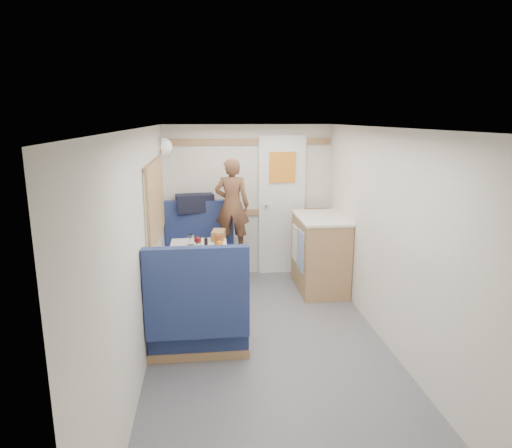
{
  "coord_description": "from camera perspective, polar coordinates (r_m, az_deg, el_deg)",
  "views": [
    {
      "loc": [
        -0.55,
        -3.7,
        2.09
      ],
      "look_at": [
        -0.04,
        0.9,
        1.0
      ],
      "focal_mm": 32.0,
      "sensor_mm": 36.0,
      "label": 1
    }
  ],
  "objects": [
    {
      "name": "wall_right",
      "position": [
        4.2,
        17.12,
        -2.41
      ],
      "size": [
        0.02,
        4.5,
        2.0
      ],
      "primitive_type": "cube",
      "color": "silver",
      "rests_on": "floor"
    },
    {
      "name": "dinette_table",
      "position": [
        4.95,
        -7.16,
        -4.83
      ],
      "size": [
        0.62,
        0.92,
        0.72
      ],
      "color": "white",
      "rests_on": "floor"
    },
    {
      "name": "orange_fruit",
      "position": [
        4.86,
        -4.58,
        -2.52
      ],
      "size": [
        0.07,
        0.07,
        0.07
      ],
      "primitive_type": "sphere",
      "color": "orange",
      "rests_on": "tray"
    },
    {
      "name": "wall_back",
      "position": [
        6.08,
        -1.0,
        2.89
      ],
      "size": [
        2.2,
        0.02,
        2.0
      ],
      "primitive_type": "cube",
      "color": "silver",
      "rests_on": "floor"
    },
    {
      "name": "dome_light",
      "position": [
        5.59,
        -11.47,
        9.47
      ],
      "size": [
        0.2,
        0.2,
        0.2
      ],
      "primitive_type": "sphere",
      "color": "white",
      "rests_on": "wall_left"
    },
    {
      "name": "person",
      "position": [
        5.62,
        -3.01,
        2.37
      ],
      "size": [
        0.47,
        0.35,
        1.17
      ],
      "primitive_type": "imported",
      "rotation": [
        0.0,
        0.0,
        2.95
      ],
      "color": "brown",
      "rests_on": "bench_far"
    },
    {
      "name": "wall_left",
      "position": [
        3.9,
        -14.15,
        -3.41
      ],
      "size": [
        0.02,
        4.5,
        2.0
      ],
      "primitive_type": "cube",
      "color": "silver",
      "rests_on": "floor"
    },
    {
      "name": "rear_door",
      "position": [
        6.11,
        3.24,
        2.66
      ],
      "size": [
        0.62,
        0.12,
        1.86
      ],
      "color": "white",
      "rests_on": "wall_back"
    },
    {
      "name": "cheese_block",
      "position": [
        4.68,
        -6.84,
        -3.43
      ],
      "size": [
        0.12,
        0.1,
        0.04
      ],
      "primitive_type": "cube",
      "rotation": [
        0.0,
        0.0,
        -0.37
      ],
      "color": "#D3C07A",
      "rests_on": "tray"
    },
    {
      "name": "bench_far",
      "position": [
        5.85,
        -6.99,
        -4.7
      ],
      "size": [
        0.9,
        0.59,
        1.05
      ],
      "color": "#17234A",
      "rests_on": "floor"
    },
    {
      "name": "floor",
      "position": [
        4.29,
        1.97,
        -15.94
      ],
      "size": [
        4.5,
        4.5,
        0.0
      ],
      "primitive_type": "plane",
      "color": "#515156",
      "rests_on": "ground"
    },
    {
      "name": "beer_glass",
      "position": [
        5.04,
        -4.84,
        -1.93
      ],
      "size": [
        0.07,
        0.07,
        0.11
      ],
      "primitive_type": "cylinder",
      "color": "brown",
      "rests_on": "dinette_table"
    },
    {
      "name": "tumbler_right",
      "position": [
        4.9,
        -7.26,
        -2.43
      ],
      "size": [
        0.07,
        0.07,
        0.11
      ],
      "primitive_type": "cylinder",
      "color": "white",
      "rests_on": "dinette_table"
    },
    {
      "name": "galley_counter",
      "position": [
        5.67,
        7.97,
        -3.56
      ],
      "size": [
        0.57,
        0.92,
        0.92
      ],
      "color": "olive",
      "rests_on": "floor"
    },
    {
      "name": "wine_glass",
      "position": [
        4.75,
        -7.31,
        -2.09
      ],
      "size": [
        0.08,
        0.08,
        0.17
      ],
      "color": "white",
      "rests_on": "dinette_table"
    },
    {
      "name": "tumbler_left",
      "position": [
        4.63,
        -10.06,
        -3.53
      ],
      "size": [
        0.06,
        0.06,
        0.1
      ],
      "primitive_type": "cylinder",
      "color": "white",
      "rests_on": "dinette_table"
    },
    {
      "name": "tumbler_mid",
      "position": [
        5.06,
        -8.16,
        -1.96
      ],
      "size": [
        0.07,
        0.07,
        0.11
      ],
      "primitive_type": "cylinder",
      "color": "silver",
      "rests_on": "dinette_table"
    },
    {
      "name": "bench_near",
      "position": [
        4.24,
        -7.2,
        -11.87
      ],
      "size": [
        0.9,
        0.59,
        1.05
      ],
      "color": "#17234A",
      "rests_on": "floor"
    },
    {
      "name": "ledge",
      "position": [
        5.95,
        -7.12,
        1.38
      ],
      "size": [
        0.9,
        0.14,
        0.04
      ],
      "primitive_type": "cube",
      "color": "olive",
      "rests_on": "bench_far"
    },
    {
      "name": "ceiling",
      "position": [
        3.75,
        2.21,
        11.85
      ],
      "size": [
        4.5,
        4.5,
        0.0
      ],
      "primitive_type": "plane",
      "rotation": [
        3.14,
        0.0,
        0.0
      ],
      "color": "silver",
      "rests_on": "wall_back"
    },
    {
      "name": "pepper_grinder",
      "position": [
        4.94,
        -6.27,
        -2.34
      ],
      "size": [
        0.04,
        0.04,
        0.1
      ],
      "primitive_type": "cylinder",
      "color": "black",
      "rests_on": "dinette_table"
    },
    {
      "name": "side_window",
      "position": [
        4.81,
        -12.53,
        2.85
      ],
      "size": [
        0.04,
        1.3,
        0.72
      ],
      "primitive_type": "cube",
      "color": "#B3BA9E",
      "rests_on": "wall_left"
    },
    {
      "name": "oak_trim_low",
      "position": [
        6.09,
        -0.97,
        1.47
      ],
      "size": [
        2.15,
        0.02,
        0.08
      ],
      "primitive_type": "cube",
      "color": "olive",
      "rests_on": "wall_back"
    },
    {
      "name": "salt_grinder",
      "position": [
        4.98,
        -6.97,
        -2.33
      ],
      "size": [
        0.03,
        0.03,
        0.09
      ],
      "primitive_type": "cylinder",
      "color": "silver",
      "rests_on": "dinette_table"
    },
    {
      "name": "tray",
      "position": [
        4.77,
        -6.62,
        -3.45
      ],
      "size": [
        0.29,
        0.34,
        0.02
      ],
      "primitive_type": "cube",
      "rotation": [
        0.0,
        0.0,
        -0.18
      ],
      "color": "white",
      "rests_on": "dinette_table"
    },
    {
      "name": "duffel_bag",
      "position": [
        5.92,
        -7.65,
        2.63
      ],
      "size": [
        0.5,
        0.31,
        0.23
      ],
      "primitive_type": "cube",
      "rotation": [
        0.0,
        0.0,
        0.18
      ],
      "color": "black",
      "rests_on": "ledge"
    },
    {
      "name": "oak_trim_high",
      "position": [
        5.97,
        -1.01,
        10.24
      ],
      "size": [
        2.15,
        0.02,
        0.08
      ],
      "primitive_type": "cube",
      "color": "olive",
      "rests_on": "wall_back"
    },
    {
      "name": "bread_loaf",
      "position": [
        5.25,
        -4.72,
        -1.36
      ],
      "size": [
        0.17,
        0.27,
        0.1
      ],
      "primitive_type": "cube",
      "rotation": [
        0.0,
        0.0,
        -0.16
      ],
      "color": "olive",
      "rests_on": "dinette_table"
    }
  ]
}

